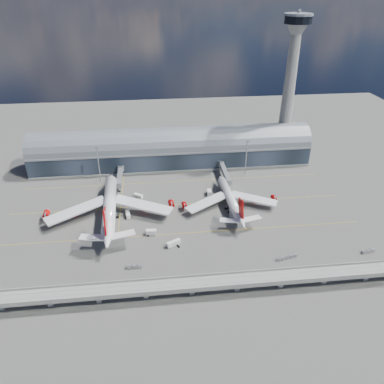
{
  "coord_description": "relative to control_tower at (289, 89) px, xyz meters",
  "views": [
    {
      "loc": [
        -13.35,
        -174.55,
        120.71
      ],
      "look_at": [
        7.31,
        10.0,
        14.0
      ],
      "focal_mm": 35.0,
      "sensor_mm": 36.0,
      "label": 1
    }
  ],
  "objects": [
    {
      "name": "taxi_lines",
      "position": [
        -85.0,
        -60.89,
        -51.63
      ],
      "size": [
        200.0,
        80.12,
        0.01
      ],
      "color": "gold",
      "rests_on": "ground"
    },
    {
      "name": "floodlight_mast_right",
      "position": [
        -35.0,
        -28.0,
        -38.0
      ],
      "size": [
        3.0,
        0.7,
        25.7
      ],
      "color": "gray",
      "rests_on": "ground"
    },
    {
      "name": "cargo_train_0",
      "position": [
        -110.42,
        -118.43,
        -50.75
      ],
      "size": [
        7.57,
        1.66,
        1.69
      ],
      "rotation": [
        0.0,
        0.0,
        1.58
      ],
      "color": "gray",
      "rests_on": "ground"
    },
    {
      "name": "service_truck_0",
      "position": [
        -115.11,
        -73.05,
        -50.19
      ],
      "size": [
        3.19,
        7.02,
        2.81
      ],
      "rotation": [
        0.0,
        0.0,
        0.15
      ],
      "color": "silver",
      "rests_on": "ground"
    },
    {
      "name": "service_truck_2",
      "position": [
        -90.65,
        -103.22,
        -50.17
      ],
      "size": [
        7.93,
        5.56,
        2.82
      ],
      "rotation": [
        0.0,
        0.0,
        2.05
      ],
      "color": "silver",
      "rests_on": "ground"
    },
    {
      "name": "service_truck_5",
      "position": [
        -109.39,
        -52.77,
        -50.18
      ],
      "size": [
        6.18,
        5.15,
        2.86
      ],
      "rotation": [
        0.0,
        0.0,
        0.99
      ],
      "color": "silver",
      "rests_on": "ground"
    },
    {
      "name": "jet_bridge_right",
      "position": [
        -50.63,
        -31.82,
        -46.46
      ],
      "size": [
        4.4,
        32.0,
        7.25
      ],
      "color": "gray",
      "rests_on": "ground"
    },
    {
      "name": "service_truck_3",
      "position": [
        -54.97,
        -78.06,
        -49.99
      ],
      "size": [
        3.64,
        6.99,
        3.22
      ],
      "rotation": [
        0.0,
        0.0,
        -0.17
      ],
      "color": "silver",
      "rests_on": "ground"
    },
    {
      "name": "floodlight_mast_left",
      "position": [
        -135.0,
        -28.0,
        -38.0
      ],
      "size": [
        3.0,
        0.7,
        25.7
      ],
      "color": "gray",
      "rests_on": "ground"
    },
    {
      "name": "service_truck_4",
      "position": [
        -64.39,
        -53.46,
        -50.05
      ],
      "size": [
        3.26,
        5.71,
        3.15
      ],
      "rotation": [
        0.0,
        0.0,
        -0.13
      ],
      "color": "silver",
      "rests_on": "ground"
    },
    {
      "name": "airliner_left",
      "position": [
        -125.11,
        -72.22,
        -44.76
      ],
      "size": [
        75.12,
        78.91,
        24.05
      ],
      "rotation": [
        0.0,
        0.0,
        0.05
      ],
      "color": "white",
      "rests_on": "ground"
    },
    {
      "name": "service_truck_1",
      "position": [
        -101.99,
        -92.48,
        -50.04
      ],
      "size": [
        5.6,
        2.97,
        3.17
      ],
      "rotation": [
        0.0,
        0.0,
        1.52
      ],
      "color": "silver",
      "rests_on": "ground"
    },
    {
      "name": "jet_bridge_left",
      "position": [
        -121.73,
        -29.88,
        -46.46
      ],
      "size": [
        4.4,
        28.0,
        7.25
      ],
      "color": "gray",
      "rests_on": "ground"
    },
    {
      "name": "cargo_train_1",
      "position": [
        -35.75,
        -119.77,
        -50.85
      ],
      "size": [
        11.33,
        4.09,
        1.5
      ],
      "rotation": [
        0.0,
        0.0,
        1.33
      ],
      "color": "gray",
      "rests_on": "ground"
    },
    {
      "name": "terminal",
      "position": [
        -85.0,
        -5.01,
        -40.3
      ],
      "size": [
        200.0,
        30.0,
        28.0
      ],
      "color": "#1C242E",
      "rests_on": "ground"
    },
    {
      "name": "control_tower",
      "position": [
        0.0,
        0.0,
        0.0
      ],
      "size": [
        19.0,
        19.0,
        103.0
      ],
      "color": "gray",
      "rests_on": "ground"
    },
    {
      "name": "guideway",
      "position": [
        -85.0,
        -138.0,
        -46.34
      ],
      "size": [
        220.0,
        8.5,
        7.2
      ],
      "color": "gray",
      "rests_on": "ground"
    },
    {
      "name": "cargo_train_2",
      "position": [
        6.65,
        -119.69,
        -50.8
      ],
      "size": [
        7.31,
        2.69,
        1.6
      ],
      "rotation": [
        0.0,
        0.0,
        1.4
      ],
      "color": "gray",
      "rests_on": "ground"
    },
    {
      "name": "airliner_right",
      "position": [
        -54.07,
        -69.45,
        -46.59
      ],
      "size": [
        58.61,
        61.25,
        19.44
      ],
      "rotation": [
        0.0,
        0.0,
        0.04
      ],
      "color": "white",
      "rests_on": "ground"
    },
    {
      "name": "ground",
      "position": [
        -85.0,
        -83.0,
        -51.64
      ],
      "size": [
        500.0,
        500.0,
        0.0
      ],
      "primitive_type": "plane",
      "color": "#474744",
      "rests_on": "ground"
    }
  ]
}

